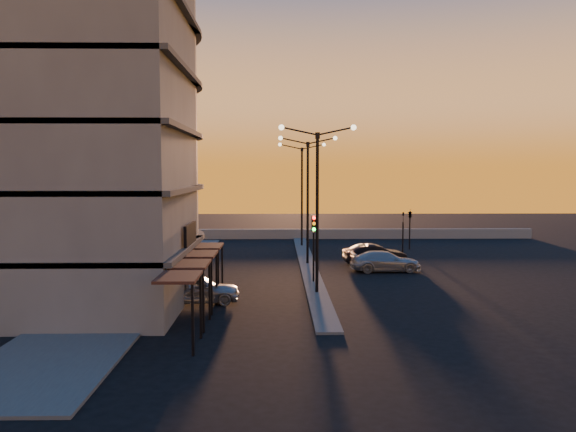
% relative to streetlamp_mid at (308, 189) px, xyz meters
% --- Properties ---
extents(ground, '(120.00, 120.00, 0.00)m').
position_rel_streetlamp_mid_xyz_m(ground, '(0.00, -10.00, -5.59)').
color(ground, black).
rests_on(ground, ground).
extents(sidewalk_west, '(5.00, 40.00, 0.12)m').
position_rel_streetlamp_mid_xyz_m(sidewalk_west, '(-10.50, -6.00, -5.53)').
color(sidewalk_west, '#4F4F4C').
rests_on(sidewalk_west, ground).
extents(median, '(1.20, 36.00, 0.12)m').
position_rel_streetlamp_mid_xyz_m(median, '(0.00, 0.00, -5.53)').
color(median, '#4F4F4C').
rests_on(median, ground).
extents(parapet, '(44.00, 0.50, 1.00)m').
position_rel_streetlamp_mid_xyz_m(parapet, '(2.00, 16.00, -5.09)').
color(parapet, gray).
rests_on(parapet, ground).
extents(building, '(14.35, 17.08, 25.00)m').
position_rel_streetlamp_mid_xyz_m(building, '(-14.00, -9.97, 6.32)').
color(building, slate).
rests_on(building, ground).
extents(streetlamp_near, '(4.32, 0.32, 9.51)m').
position_rel_streetlamp_mid_xyz_m(streetlamp_near, '(0.00, -10.00, 0.00)').
color(streetlamp_near, black).
rests_on(streetlamp_near, ground).
extents(streetlamp_mid, '(4.32, 0.32, 9.51)m').
position_rel_streetlamp_mid_xyz_m(streetlamp_mid, '(0.00, 0.00, 0.00)').
color(streetlamp_mid, black).
rests_on(streetlamp_mid, ground).
extents(streetlamp_far, '(4.32, 0.32, 9.51)m').
position_rel_streetlamp_mid_xyz_m(streetlamp_far, '(0.00, 10.00, 0.00)').
color(streetlamp_far, black).
rests_on(streetlamp_far, ground).
extents(traffic_light_main, '(0.28, 0.44, 4.25)m').
position_rel_streetlamp_mid_xyz_m(traffic_light_main, '(0.00, -7.13, -2.70)').
color(traffic_light_main, black).
rests_on(traffic_light_main, ground).
extents(signal_east_a, '(0.13, 0.16, 3.60)m').
position_rel_streetlamp_mid_xyz_m(signal_east_a, '(8.00, 4.00, -3.66)').
color(signal_east_a, black).
rests_on(signal_east_a, ground).
extents(signal_east_b, '(0.42, 1.99, 3.60)m').
position_rel_streetlamp_mid_xyz_m(signal_east_b, '(9.50, 8.00, -2.49)').
color(signal_east_b, black).
rests_on(signal_east_b, ground).
extents(car_hatchback, '(4.70, 2.29, 1.54)m').
position_rel_streetlamp_mid_xyz_m(car_hatchback, '(-6.50, -12.13, -4.82)').
color(car_hatchback, '#989B9F').
rests_on(car_hatchback, ground).
extents(car_sedan, '(4.72, 1.93, 1.52)m').
position_rel_streetlamp_mid_xyz_m(car_sedan, '(5.00, -0.16, -4.83)').
color(car_sedan, black).
rests_on(car_sedan, ground).
extents(car_wagon, '(4.93, 2.10, 1.42)m').
position_rel_streetlamp_mid_xyz_m(car_wagon, '(5.24, -2.91, -4.88)').
color(car_wagon, '#A1A6A9').
rests_on(car_wagon, ground).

